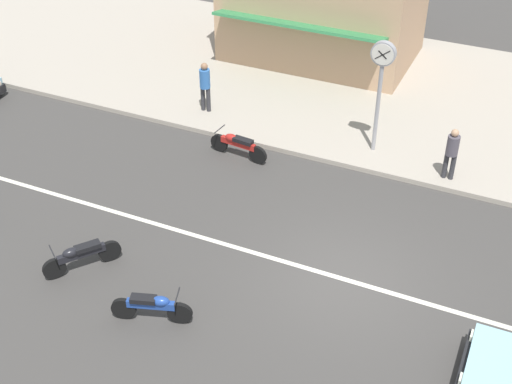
% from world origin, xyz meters
% --- Properties ---
extents(ground_plane, '(160.00, 160.00, 0.00)m').
position_xyz_m(ground_plane, '(0.00, 0.00, 0.00)').
color(ground_plane, '#423F3D').
extents(lane_centre_stripe, '(50.40, 0.14, 0.01)m').
position_xyz_m(lane_centre_stripe, '(0.00, 0.00, 0.00)').
color(lane_centre_stripe, silver).
rests_on(lane_centre_stripe, ground).
extents(kerb_strip, '(68.00, 10.00, 0.15)m').
position_xyz_m(kerb_strip, '(0.00, 9.59, 0.07)').
color(kerb_strip, '#ADA393').
rests_on(kerb_strip, ground).
extents(motorcycle_0, '(1.76, 0.79, 0.80)m').
position_xyz_m(motorcycle_0, '(-3.42, -3.02, 0.42)').
color(motorcycle_0, black).
rests_on(motorcycle_0, ground).
extents(motorcycle_1, '(1.25, 1.59, 0.80)m').
position_xyz_m(motorcycle_1, '(-5.85, -2.25, 0.42)').
color(motorcycle_1, black).
rests_on(motorcycle_1, ground).
extents(motorcycle_2, '(1.91, 0.56, 0.80)m').
position_xyz_m(motorcycle_2, '(-4.62, 3.85, 0.42)').
color(motorcycle_2, black).
rests_on(motorcycle_2, ground).
extents(street_clock, '(0.70, 0.22, 3.46)m').
position_xyz_m(street_clock, '(-1.00, 5.69, 2.77)').
color(street_clock, '#9E9EA3').
rests_on(street_clock, kerb_strip).
extents(pedestrian_mid_kerb, '(0.34, 0.34, 1.58)m').
position_xyz_m(pedestrian_mid_kerb, '(1.35, 5.08, 1.06)').
color(pedestrian_mid_kerb, '#333338').
rests_on(pedestrian_mid_kerb, kerb_strip).
extents(pedestrian_by_shop, '(0.34, 0.34, 1.68)m').
position_xyz_m(pedestrian_by_shop, '(-6.69, 5.77, 1.13)').
color(pedestrian_by_shop, '#333338').
rests_on(pedestrian_by_shop, kerb_strip).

